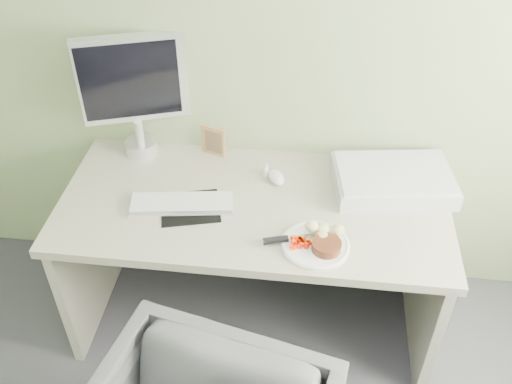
# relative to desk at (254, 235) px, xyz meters

# --- Properties ---
(wall_back) EXTENTS (3.50, 0.00, 3.50)m
(wall_back) POSITION_rel_desk_xyz_m (0.00, 0.38, 0.80)
(wall_back) COLOR gray
(wall_back) RESTS_ON floor
(desk) EXTENTS (1.60, 0.75, 0.73)m
(desk) POSITION_rel_desk_xyz_m (0.00, 0.00, 0.00)
(desk) COLOR #A79E8C
(desk) RESTS_ON floor
(plate) EXTENTS (0.26, 0.26, 0.01)m
(plate) POSITION_rel_desk_xyz_m (0.26, -0.22, 0.19)
(plate) COLOR white
(plate) RESTS_ON desk
(steak) EXTENTS (0.13, 0.13, 0.04)m
(steak) POSITION_rel_desk_xyz_m (0.30, -0.25, 0.21)
(steak) COLOR black
(steak) RESTS_ON plate
(potato_pile) EXTENTS (0.13, 0.10, 0.07)m
(potato_pile) POSITION_rel_desk_xyz_m (0.28, -0.16, 0.23)
(potato_pile) COLOR tan
(potato_pile) RESTS_ON plate
(carrot_heap) EXTENTS (0.07, 0.06, 0.04)m
(carrot_heap) POSITION_rel_desk_xyz_m (0.21, -0.24, 0.22)
(carrot_heap) COLOR red
(carrot_heap) RESTS_ON plate
(steak_knife) EXTENTS (0.24, 0.09, 0.02)m
(steak_knife) POSITION_rel_desk_xyz_m (0.15, -0.22, 0.21)
(steak_knife) COLOR silver
(steak_knife) RESTS_ON plate
(mousepad) EXTENTS (0.28, 0.26, 0.00)m
(mousepad) POSITION_rel_desk_xyz_m (-0.25, -0.06, 0.18)
(mousepad) COLOR black
(mousepad) RESTS_ON desk
(keyboard) EXTENTS (0.43, 0.18, 0.02)m
(keyboard) POSITION_rel_desk_xyz_m (-0.29, -0.05, 0.20)
(keyboard) COLOR white
(keyboard) RESTS_ON desk
(computer_mouse) EXTENTS (0.10, 0.12, 0.04)m
(computer_mouse) POSITION_rel_desk_xyz_m (0.08, 0.15, 0.20)
(computer_mouse) COLOR white
(computer_mouse) RESTS_ON desk
(photo_frame) EXTENTS (0.11, 0.05, 0.14)m
(photo_frame) POSITION_rel_desk_xyz_m (-0.22, 0.32, 0.26)
(photo_frame) COLOR #A98A4F
(photo_frame) RESTS_ON desk
(eyedrop_bottle) EXTENTS (0.02, 0.02, 0.07)m
(eyedrop_bottle) POSITION_rel_desk_xyz_m (0.03, 0.19, 0.21)
(eyedrop_bottle) COLOR white
(eyedrop_bottle) RESTS_ON desk
(scanner) EXTENTS (0.53, 0.39, 0.08)m
(scanner) POSITION_rel_desk_xyz_m (0.57, 0.17, 0.22)
(scanner) COLOR silver
(scanner) RESTS_ON desk
(monitor) EXTENTS (0.45, 0.19, 0.56)m
(monitor) POSITION_rel_desk_xyz_m (-0.55, 0.31, 0.50)
(monitor) COLOR silver
(monitor) RESTS_ON desk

